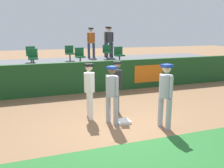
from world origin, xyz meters
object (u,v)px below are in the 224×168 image
at_px(seat_front_right, 119,54).
at_px(spectator_capped, 109,40).
at_px(player_runner_visitor, 166,92).
at_px(spectator_hooded, 91,40).
at_px(player_coach_visitor, 112,91).
at_px(player_fielder_home, 89,87).
at_px(spectator_casual, 108,40).
at_px(first_base, 123,121).
at_px(seat_back_left, 31,53).
at_px(seat_front_left, 33,57).
at_px(player_umpire, 117,84).
at_px(seat_back_center, 70,52).
at_px(seat_front_center, 80,55).
at_px(seat_back_right, 107,51).

bearing_deg(seat_front_right, spectator_capped, 82.54).
bearing_deg(player_runner_visitor, spectator_hooded, 167.22).
bearing_deg(player_coach_visitor, player_fielder_home, -171.59).
height_order(player_fielder_home, spectator_casual, spectator_casual).
xyz_separation_m(first_base, seat_back_left, (-2.38, 7.25, 1.50)).
bearing_deg(seat_front_left, seat_front_right, 0.00).
distance_m(player_umpire, seat_back_center, 6.38).
distance_m(player_coach_visitor, seat_back_center, 7.20).
height_order(seat_front_right, spectator_capped, spectator_capped).
distance_m(first_base, spectator_hooded, 8.69).
xyz_separation_m(seat_front_right, seat_front_center, (-2.08, -0.00, -0.00)).
distance_m(seat_front_center, spectator_capped, 3.55).
distance_m(seat_front_right, seat_back_right, 1.80).
xyz_separation_m(seat_front_right, spectator_capped, (0.33, 2.53, 0.61)).
relative_size(player_umpire, seat_front_left, 2.09).
height_order(player_runner_visitor, seat_back_right, seat_back_right).
xyz_separation_m(first_base, spectator_capped, (2.30, 7.97, 2.11)).
bearing_deg(seat_front_right, seat_back_center, 141.65).
xyz_separation_m(seat_back_left, spectator_capped, (4.68, 0.73, 0.61)).
relative_size(player_umpire, seat_back_left, 2.09).
bearing_deg(player_runner_visitor, spectator_casual, 160.31).
relative_size(player_runner_visitor, seat_front_left, 2.20).
bearing_deg(spectator_casual, spectator_hooded, 0.90).
xyz_separation_m(player_fielder_home, player_umpire, (0.97, 0.13, 0.01)).
bearing_deg(spectator_capped, seat_front_center, 57.12).
height_order(first_base, seat_front_center, seat_front_center).
relative_size(player_runner_visitor, seat_front_right, 2.20).
xyz_separation_m(player_coach_visitor, spectator_casual, (2.68, 8.31, 1.16)).
bearing_deg(spectator_casual, seat_back_left, 12.69).
xyz_separation_m(seat_front_left, seat_back_right, (4.25, 1.80, 0.00)).
xyz_separation_m(player_runner_visitor, seat_back_left, (-3.35, 7.99, 0.47)).
height_order(player_fielder_home, spectator_hooded, spectator_hooded).
bearing_deg(spectator_capped, player_umpire, 83.80).
bearing_deg(player_fielder_home, spectator_hooded, 168.41).
xyz_separation_m(seat_front_left, spectator_casual, (4.68, 2.93, 0.63)).
height_order(player_coach_visitor, spectator_hooded, spectator_hooded).
height_order(player_coach_visitor, seat_front_left, seat_front_left).
bearing_deg(seat_front_center, seat_back_left, 141.55).
distance_m(seat_front_right, seat_back_left, 4.71).
height_order(seat_front_right, seat_back_left, same).
xyz_separation_m(seat_front_center, spectator_capped, (2.41, 2.53, 0.61)).
relative_size(seat_front_right, spectator_hooded, 0.46).
bearing_deg(first_base, spectator_hooded, 81.56).
xyz_separation_m(seat_front_left, seat_front_right, (4.30, 0.00, 0.00)).
bearing_deg(player_umpire, player_runner_visitor, 45.60).
distance_m(player_coach_visitor, spectator_hooded, 8.50).
xyz_separation_m(player_fielder_home, seat_back_right, (2.75, 6.48, 0.53)).
bearing_deg(spectator_casual, player_runner_visitor, 80.64).
distance_m(player_fielder_home, player_coach_visitor, 0.87).
bearing_deg(seat_back_left, player_runner_visitor, -67.26).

